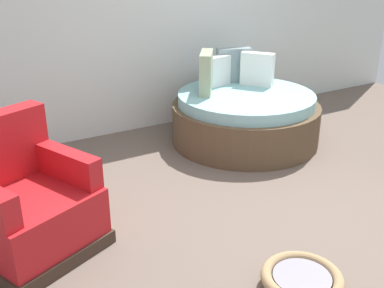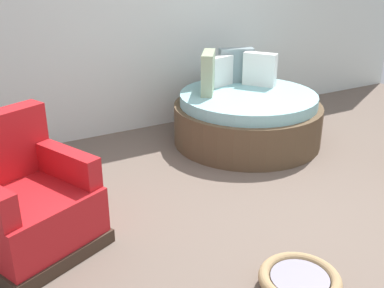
{
  "view_description": "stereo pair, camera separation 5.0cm",
  "coord_description": "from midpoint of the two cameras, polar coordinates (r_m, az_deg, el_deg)",
  "views": [
    {
      "loc": [
        -2.22,
        -2.33,
        1.95
      ],
      "look_at": [
        -0.54,
        0.55,
        0.55
      ],
      "focal_mm": 42.89,
      "sensor_mm": 36.0,
      "label": 1
    },
    {
      "loc": [
        -2.18,
        -2.36,
        1.95
      ],
      "look_at": [
        -0.54,
        0.55,
        0.55
      ],
      "focal_mm": 42.89,
      "sensor_mm": 36.0,
      "label": 2
    }
  ],
  "objects": [
    {
      "name": "ground_plane",
      "position": [
        3.76,
        11.97,
        -9.18
      ],
      "size": [
        8.0,
        8.0,
        0.02
      ],
      "primitive_type": "cube",
      "color": "#66564C"
    },
    {
      "name": "back_wall",
      "position": [
        5.35,
        -5.04,
        16.55
      ],
      "size": [
        8.0,
        0.12,
        2.76
      ],
      "primitive_type": "cube",
      "color": "silver",
      "rests_on": "ground_plane"
    },
    {
      "name": "round_daybed",
      "position": [
        5.07,
        7.05,
        3.47
      ],
      "size": [
        1.6,
        1.6,
        0.99
      ],
      "color": "brown",
      "rests_on": "ground_plane"
    },
    {
      "name": "red_armchair",
      "position": [
        3.4,
        -19.68,
        -7.1
      ],
      "size": [
        1.05,
        1.05,
        0.94
      ],
      "color": "#38281E",
      "rests_on": "ground_plane"
    },
    {
      "name": "pet_basket",
      "position": [
        3.03,
        13.69,
        -16.34
      ],
      "size": [
        0.51,
        0.51,
        0.13
      ],
      "color": "#9E7F56",
      "rests_on": "ground_plane"
    }
  ]
}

